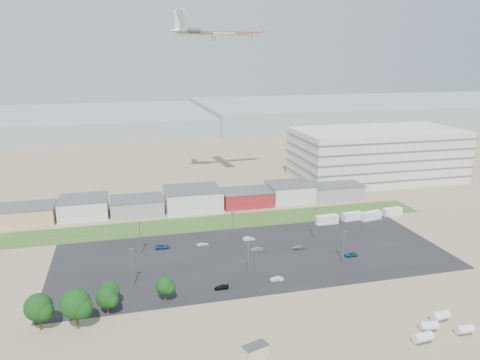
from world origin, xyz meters
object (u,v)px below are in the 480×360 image
object	(u,v)px
storage_tank_nw	(429,326)
parked_car_12	(298,247)
portable_shed	(256,351)
parked_car_0	(351,255)
parked_car_3	(221,287)
airliner	(221,32)
parked_car_7	(257,249)
tree_far_left	(39,310)
parked_car_13	(277,279)
parked_car_9	(162,247)
box_trailer_a	(327,220)
parked_car_11	(249,239)
parked_car_6	(203,244)

from	to	relation	value
storage_tank_nw	parked_car_12	bearing A→B (deg)	103.04
portable_shed	parked_car_0	size ratio (longest dim) A/B	1.31
storage_tank_nw	parked_car_3	size ratio (longest dim) A/B	1.03
airliner	parked_car_7	xyz separation A→B (m)	(-5.75, -78.13, -69.35)
parked_car_7	parked_car_12	distance (m)	13.25
tree_far_left	parked_car_13	size ratio (longest dim) A/B	2.80
parked_car_9	parked_car_13	xyz separation A→B (m)	(28.32, -30.23, -0.04)
box_trailer_a	parked_car_13	world-z (taller)	box_trailer_a
parked_car_0	parked_car_11	bearing A→B (deg)	-124.59
tree_far_left	parked_car_11	size ratio (longest dim) A/B	2.51
portable_shed	tree_far_left	distance (m)	49.07
airliner	parked_car_9	bearing A→B (deg)	-122.30
parked_car_11	parked_car_13	size ratio (longest dim) A/B	1.11
parked_car_0	parked_car_12	distance (m)	16.53
parked_car_3	parked_car_12	bearing A→B (deg)	123.54
box_trailer_a	airliner	xyz separation A→B (m)	(-26.01, 60.49, 68.40)
storage_tank_nw	parked_car_12	size ratio (longest dim) A/B	0.92
box_trailer_a	parked_car_9	world-z (taller)	box_trailer_a
box_trailer_a	parked_car_9	size ratio (longest dim) A/B	1.89
parked_car_11	parked_car_0	bearing A→B (deg)	-132.59
portable_shed	parked_car_7	bearing A→B (deg)	54.86
storage_tank_nw	parked_car_3	distance (m)	51.02
storage_tank_nw	parked_car_12	distance (m)	51.72
parked_car_11	parked_car_12	distance (m)	17.05
tree_far_left	parked_car_6	bearing A→B (deg)	41.38
parked_car_13	parked_car_7	bearing A→B (deg)	-174.60
box_trailer_a	parked_car_0	size ratio (longest dim) A/B	2.14
parked_car_9	storage_tank_nw	bearing A→B (deg)	-136.58
portable_shed	parked_car_3	xyz separation A→B (m)	(-0.70, 29.82, -0.76)
box_trailer_a	portable_shed	bearing A→B (deg)	-126.07
tree_far_left	parked_car_0	size ratio (longest dim) A/B	2.50
storage_tank_nw	parked_car_9	xyz separation A→B (m)	(-53.60, 61.44, -0.56)
parked_car_7	parked_car_13	bearing A→B (deg)	3.90
airliner	parked_car_11	xyz separation A→B (m)	(-5.85, -69.00, -69.35)
parked_car_11	parked_car_12	world-z (taller)	parked_car_11
portable_shed	parked_car_11	size ratio (longest dim) A/B	1.31
portable_shed	parked_car_12	world-z (taller)	portable_shed
tree_far_left	airliner	size ratio (longest dim) A/B	0.22
parked_car_11	parked_car_6	bearing A→B (deg)	87.52
tree_far_left	parked_car_9	bearing A→B (deg)	52.19
parked_car_13	airliner	bearing A→B (deg)	-176.93
storage_tank_nw	parked_car_7	bearing A→B (deg)	115.53
parked_car_9	parked_car_12	distance (m)	43.37
tree_far_left	parked_car_0	xyz separation A→B (m)	(86.26, 19.14, -4.43)
box_trailer_a	parked_car_11	distance (m)	33.00
parked_car_6	airliner	bearing A→B (deg)	-19.37
box_trailer_a	airliner	bearing A→B (deg)	111.57
portable_shed	storage_tank_nw	distance (m)	40.29
parked_car_13	parked_car_12	bearing A→B (deg)	151.29
parked_car_3	parked_car_13	bearing A→B (deg)	92.26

